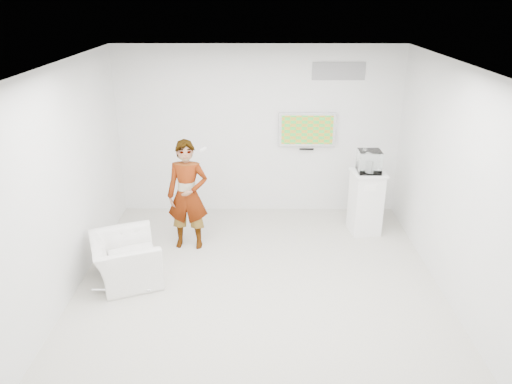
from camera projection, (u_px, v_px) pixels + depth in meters
room at (259, 181)px, 6.51m from camera, size 5.01×5.01×3.00m
tv at (307, 129)px, 8.76m from camera, size 1.00×0.08×0.60m
logo_decal at (339, 71)px, 8.42m from camera, size 0.90×0.02×0.30m
person at (188, 195)px, 7.71m from camera, size 0.66×0.45×1.75m
armchair at (126, 259)px, 6.96m from camera, size 1.18×1.25×0.65m
pedestal at (366, 202)px, 8.31m from camera, size 0.58×0.58×1.07m
floor_uplight at (378, 209)px, 8.99m from camera, size 0.26×0.26×0.32m
vitrine at (369, 161)px, 8.05m from camera, size 0.36×0.36×0.36m
console at (369, 166)px, 8.08m from camera, size 0.11×0.15×0.20m
wii_remote at (203, 149)px, 7.57m from camera, size 0.09×0.15×0.04m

